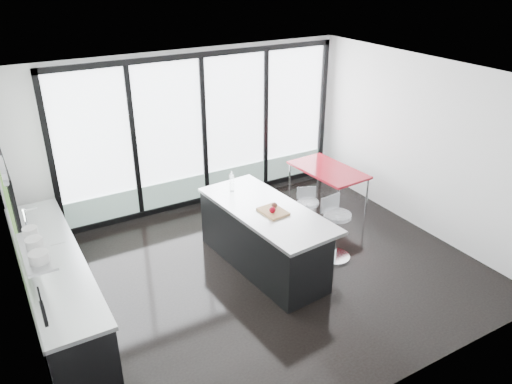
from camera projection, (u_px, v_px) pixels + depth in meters
floor at (260, 273)px, 7.23m from camera, size 6.00×5.00×0.00m
ceiling at (261, 80)px, 6.01m from camera, size 6.00×5.00×0.00m
wall_back at (202, 137)px, 8.72m from camera, size 6.00×0.09×2.80m
wall_front at (397, 282)px, 4.67m from camera, size 6.00×0.00×2.80m
wall_left at (13, 220)px, 5.41m from camera, size 0.26×5.00×2.80m
wall_right at (422, 146)px, 7.98m from camera, size 0.00×5.00×2.80m
counter_cabinets at (57, 288)px, 6.12m from camera, size 0.69×3.24×1.36m
island at (262, 237)px, 7.20m from camera, size 1.15×2.34×1.21m
bar_stool_near at (336, 236)px, 7.42m from camera, size 0.53×0.53×0.76m
bar_stool_far at (307, 219)px, 8.03m from camera, size 0.52×0.52×0.63m
red_table at (327, 188)px, 8.96m from camera, size 0.89×1.44×0.75m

